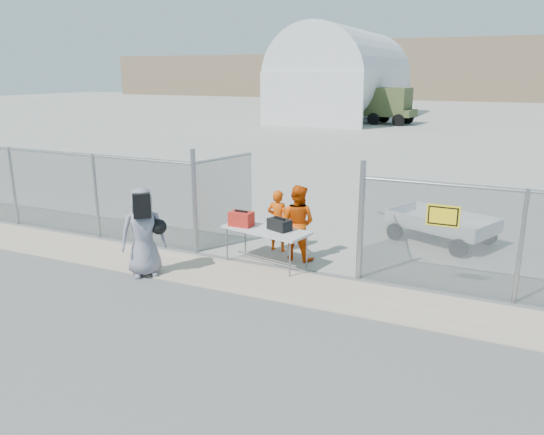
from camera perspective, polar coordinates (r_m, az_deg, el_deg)
The scene contains 14 objects.
ground at distance 10.37m, azimuth -4.64°, elevation -8.56°, with size 160.00×160.00×0.00m, color #555555.
tarmac_inside at distance 50.64m, azimuth 19.44°, elevation 9.81°, with size 160.00×80.00×0.01m, color #9C998E.
dirt_strip at distance 11.18m, azimuth -2.14°, elevation -6.66°, with size 44.00×1.60×0.01m, color tan.
distant_hills at distance 86.25m, azimuth 25.58°, elevation 14.17°, with size 140.00×6.00×9.00m, color #7F684F, non-canonical shape.
chain_link_fence at distance 11.68m, azimuth 0.00°, elevation -0.00°, with size 40.00×0.20×2.20m, color gray, non-canonical shape.
quonset_hangar at distance 50.43m, azimuth 7.88°, elevation 15.05°, with size 9.00×18.00×8.00m, color silver, non-canonical shape.
folding_table at distance 11.90m, azimuth -0.64°, elevation -3.14°, with size 1.97×0.82×0.84m, color silver, non-canonical shape.
orange_bag at distance 11.98m, azimuth -3.32°, elevation -0.15°, with size 0.51×0.34×0.32m, color red.
black_duffel at distance 11.64m, azimuth 0.81°, elevation -0.77°, with size 0.52×0.30×0.25m, color black.
security_worker_left at distance 12.71m, azimuth 0.64°, elevation -0.34°, with size 0.55×0.36×1.51m, color #DF4B06.
security_worker_right at distance 12.12m, azimuth 2.76°, elevation -0.54°, with size 0.85×0.66×1.75m, color #DF4B06.
visitor at distance 11.45m, azimuth -13.69°, elevation -1.56°, with size 0.93×0.60×1.90m, color gray.
utility_trailer at distance 14.11m, azimuth 17.77°, elevation -0.99°, with size 3.28×1.69×0.79m, color silver, non-canonical shape.
military_truck at distance 45.81m, azimuth 11.25°, elevation 11.72°, with size 6.19×2.29×2.95m, color #465129, non-canonical shape.
Camera 1 is at (4.68, -8.24, 4.21)m, focal length 35.00 mm.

